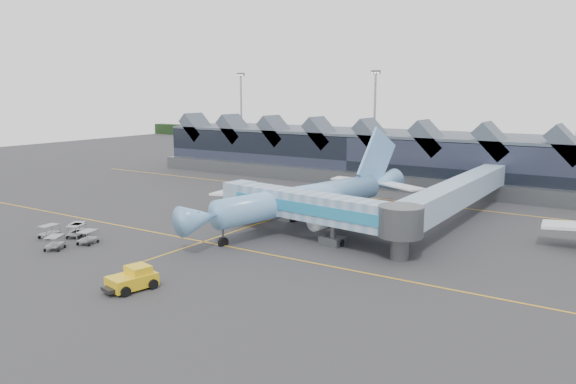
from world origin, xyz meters
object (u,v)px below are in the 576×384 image
Objects in this scene: main_airliner at (310,198)px; fuel_truck at (251,198)px; jet_bridge at (325,210)px; pushback_tug at (132,279)px.

fuel_truck is at bearing 176.04° from main_airliner.
pushback_tug is at bearing -99.18° from jet_bridge.
pushback_tug is (-0.70, -29.65, -2.79)m from main_airliner.
jet_bridge is 5.55× the size of pushback_tug.
fuel_truck is at bearing 121.80° from pushback_tug.
main_airliner is 1.41× the size of jet_bridge.
fuel_truck is 35.43m from pushback_tug.
main_airliner is at bearing 100.83° from pushback_tug.
fuel_truck is at bearing 158.00° from jet_bridge.
main_airliner reaches higher than jet_bridge.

